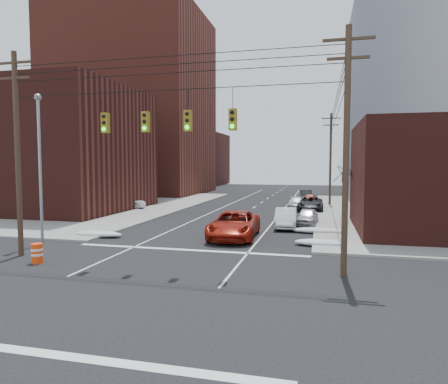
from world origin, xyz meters
The scene contains 28 objects.
ground centered at (0.00, 0.00, 0.00)m, with size 160.00×160.00×0.00m, color black.
sidewalk_nw centered at (-27.00, 27.00, 0.07)m, with size 40.00×40.00×0.15m, color gray.
building_brick_tall centered at (-24.00, 48.00, 15.00)m, with size 24.00×20.00×30.00m, color maroon.
building_brick_near centered at (-22.00, 22.00, 6.50)m, with size 20.00×16.00×13.00m, color #4A1B16.
building_brick_far centered at (-26.00, 74.00, 6.00)m, with size 22.00×18.00×12.00m, color #4A1B16.
building_office centered at (22.00, 44.00, 12.50)m, with size 22.00×20.00×25.00m, color gray.
building_glass centered at (24.00, 70.00, 11.00)m, with size 20.00×18.00×22.00m, color gray.
utility_pole_left centered at (-8.50, 3.00, 5.78)m, with size 2.20×0.28×11.00m.
utility_pole_right centered at (8.50, 3.00, 5.78)m, with size 2.20×0.28×11.00m.
utility_pole_far centered at (8.50, 34.00, 5.78)m, with size 2.20×0.28×11.00m.
traffic_signals centered at (0.10, 2.97, 7.17)m, with size 17.00×0.42×2.02m.
street_light centered at (-9.50, 6.00, 5.54)m, with size 0.44×0.44×9.32m.
bare_tree centered at (9.59, 20.00, 2.32)m, with size 2.09×2.20×4.93m.
snow_nw centered at (-7.40, 9.00, 0.21)m, with size 3.50×1.08×0.42m, color silver.
snow_ne centered at (7.40, 9.50, 0.21)m, with size 3.00×1.08×0.42m, color silver.
snow_east_far centered at (7.40, 14.00, 0.21)m, with size 4.00×1.08×0.42m, color silver.
red_pickup centered at (1.76, 10.89, 0.90)m, with size 3.00×6.51×1.81m, color maroon.
parked_car_a centered at (6.40, 17.84, 0.68)m, with size 1.61×4.00×1.36m, color silver.
parked_car_b centered at (4.80, 16.05, 0.77)m, with size 1.62×4.65×1.53m, color silver.
parked_car_c centered at (6.40, 27.95, 0.78)m, with size 2.59×5.61×1.56m, color black.
parked_car_d centered at (4.80, 29.38, 0.64)m, with size 1.80×4.43×1.29m, color #A5A5A9.
parked_car_e centered at (6.06, 35.52, 0.62)m, with size 1.47×3.65×1.24m, color maroon.
parked_car_f centered at (5.46, 40.49, 0.72)m, with size 1.52×4.35×1.43m, color black.
lot_car_a centered at (-13.02, 24.23, 0.77)m, with size 1.30×3.74×1.23m, color silver.
lot_car_b centered at (-13.53, 24.34, 0.77)m, with size 2.06×4.47×1.24m, color #ACACB0.
lot_car_c centered at (-17.40, 24.06, 0.88)m, with size 2.04×5.03×1.46m, color black.
lot_car_d centered at (-18.06, 27.50, 0.84)m, with size 1.63×4.06×1.38m, color #BDBCC2.
construction_barrel centered at (-6.50, 1.79, 0.52)m, with size 0.58×0.58×1.00m.
Camera 1 is at (7.45, -15.35, 5.06)m, focal length 32.00 mm.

